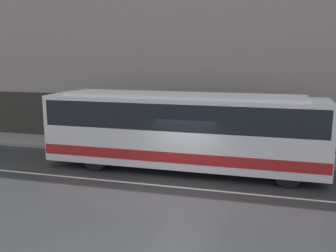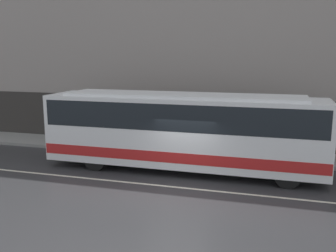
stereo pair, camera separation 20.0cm
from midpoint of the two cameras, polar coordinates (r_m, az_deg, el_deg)
name	(u,v)px [view 1 (the left image)]	position (r m, az deg, el deg)	size (l,w,h in m)	color
ground_plane	(180,187)	(14.76, 1.38, -9.35)	(60.00, 60.00, 0.00)	#2D2D30
sidewalk	(203,152)	(19.64, 5.12, -4.00)	(60.00, 2.49, 0.16)	gray
building_facade	(210,24)	(20.42, 6.17, 15.26)	(60.00, 0.35, 13.81)	gray
lane_stripe	(180,187)	(14.76, 1.38, -9.33)	(54.00, 0.14, 0.01)	beige
transit_bus	(182,128)	(16.45, 1.83, -0.27)	(12.19, 2.59, 3.42)	white
pedestrian_waiting	(174,132)	(20.21, 0.70, -0.96)	(0.36, 0.36, 1.71)	maroon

